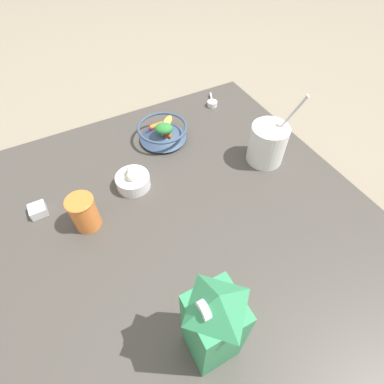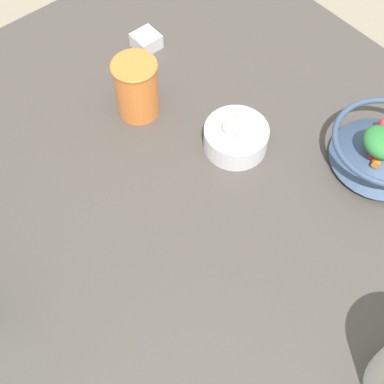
% 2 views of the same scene
% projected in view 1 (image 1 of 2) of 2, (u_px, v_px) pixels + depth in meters
% --- Properties ---
extents(ground_plane, '(6.00, 6.00, 0.00)m').
position_uv_depth(ground_plane, '(176.00, 229.00, 0.91)').
color(ground_plane, gray).
extents(countertop, '(1.16, 1.16, 0.04)m').
position_uv_depth(countertop, '(176.00, 226.00, 0.89)').
color(countertop, '#47423D').
rests_on(countertop, ground_plane).
extents(fruit_bowl, '(0.18, 0.18, 0.08)m').
position_uv_depth(fruit_bowl, '(163.00, 131.00, 1.09)').
color(fruit_bowl, '#384C6B').
rests_on(fruit_bowl, countertop).
extents(milk_carton, '(0.09, 0.09, 0.30)m').
position_uv_depth(milk_carton, '(214.00, 325.00, 0.56)').
color(milk_carton, '#338C59').
rests_on(milk_carton, countertop).
extents(yogurt_tub, '(0.12, 0.15, 0.25)m').
position_uv_depth(yogurt_tub, '(268.00, 142.00, 0.99)').
color(yogurt_tub, white).
rests_on(yogurt_tub, countertop).
extents(drinking_cup, '(0.08, 0.08, 0.11)m').
position_uv_depth(drinking_cup, '(84.00, 212.00, 0.83)').
color(drinking_cup, orange).
rests_on(drinking_cup, countertop).
extents(spice_jar, '(0.05, 0.05, 0.03)m').
position_uv_depth(spice_jar, '(38.00, 210.00, 0.89)').
color(spice_jar, silver).
rests_on(spice_jar, countertop).
extents(measuring_scoop, '(0.09, 0.06, 0.02)m').
position_uv_depth(measuring_scoop, '(212.00, 103.00, 1.25)').
color(measuring_scoop, white).
rests_on(measuring_scoop, countertop).
extents(garlic_bowl, '(0.11, 0.11, 0.08)m').
position_uv_depth(garlic_bowl, '(133.00, 180.00, 0.95)').
color(garlic_bowl, white).
rests_on(garlic_bowl, countertop).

